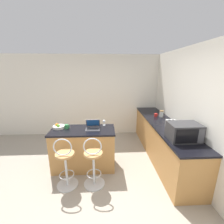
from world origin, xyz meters
TOP-DOWN VIEW (x-y plane):
  - ground_plane at (0.00, 0.00)m, footprint 20.00×20.00m
  - wall_back at (0.00, 2.52)m, footprint 12.00×0.06m
  - wall_right at (1.96, 0.00)m, footprint 0.06×12.00m
  - breakfast_bar at (-0.27, 0.63)m, footprint 1.36×0.63m
  - counter_right at (1.61, 1.00)m, footprint 0.66×3.02m
  - bar_stool_near at (-0.53, 0.05)m, footprint 0.40×0.40m
  - bar_stool_far at (-0.02, 0.05)m, footprint 0.40×0.40m
  - laptop at (-0.06, 0.67)m, footprint 0.30×0.27m
  - microwave at (1.61, 0.05)m, footprint 0.54×0.40m
  - toaster at (1.64, 0.56)m, footprint 0.22×0.30m
  - storage_jar at (1.72, 1.42)m, footprint 0.10×0.10m
  - mug_red at (1.59, 1.46)m, footprint 0.10×0.08m
  - mug_green at (-0.62, 0.70)m, footprint 0.10×0.08m
  - mug_white at (1.81, 0.91)m, footprint 0.10×0.09m
  - fruit_bowl at (-0.81, 0.74)m, footprint 0.25×0.25m
  - wine_glass_short at (0.18, 0.87)m, footprint 0.07×0.07m

SIDE VIEW (x-z plane):
  - ground_plane at x=0.00m, z-range 0.00..0.00m
  - counter_right at x=1.61m, z-range 0.00..0.90m
  - breakfast_bar at x=-0.27m, z-range 0.00..0.90m
  - bar_stool_near at x=-0.53m, z-range -0.03..0.98m
  - bar_stool_far at x=-0.02m, z-range -0.03..0.98m
  - fruit_bowl at x=-0.81m, z-range 0.88..0.99m
  - mug_red at x=1.59m, z-range 0.90..0.99m
  - mug_green at x=-0.62m, z-range 0.90..0.99m
  - mug_white at x=1.81m, z-range 0.90..1.00m
  - laptop at x=-0.06m, z-range 0.85..1.05m
  - toaster at x=1.64m, z-range 0.90..1.08m
  - storage_jar at x=1.72m, z-range 0.90..1.08m
  - wine_glass_short at x=0.18m, z-range 0.93..1.06m
  - microwave at x=1.61m, z-range 0.90..1.21m
  - wall_back at x=0.00m, z-range 0.00..2.60m
  - wall_right at x=1.96m, z-range 0.00..2.60m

